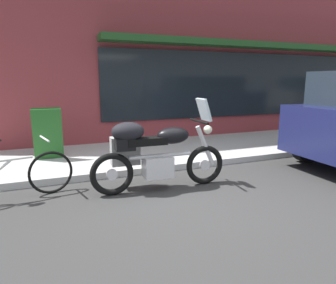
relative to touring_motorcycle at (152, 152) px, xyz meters
name	(u,v)px	position (x,y,z in m)	size (l,w,h in m)	color
ground_plane	(185,196)	(0.37, -0.43, -0.60)	(80.00, 80.00, 0.00)	#323232
touring_motorcycle	(152,152)	(0.00, 0.00, 0.00)	(2.15, 0.72, 1.40)	black
parked_bicycle	(12,177)	(-1.96, 0.29, -0.25)	(1.65, 0.56, 0.91)	black
sandwich_board_sign	(48,134)	(-1.46, 2.15, 0.03)	(0.55, 0.43, 1.01)	#1E511E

